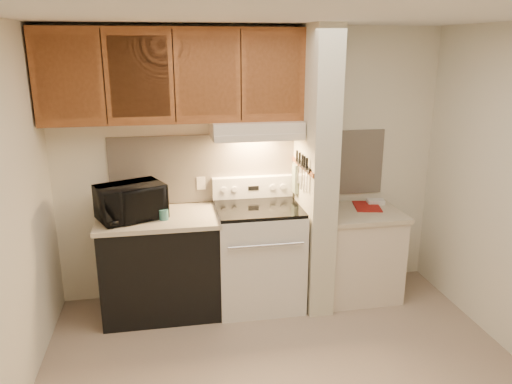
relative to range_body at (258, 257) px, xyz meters
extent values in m
plane|color=tan|center=(0.00, -1.16, -0.46)|extent=(3.60, 3.60, 0.00)
plane|color=white|center=(0.00, -1.16, 2.04)|extent=(3.60, 3.60, 0.00)
cube|color=white|center=(0.00, 0.34, 0.79)|extent=(3.60, 2.50, 0.02)
cube|color=beige|center=(0.00, 0.33, 0.78)|extent=(2.60, 0.02, 0.63)
cube|color=silver|center=(0.00, 0.00, 0.00)|extent=(0.76, 0.65, 0.92)
cube|color=black|center=(0.00, -0.32, 0.04)|extent=(0.50, 0.01, 0.30)
cylinder|color=silver|center=(0.00, -0.35, 0.26)|extent=(0.65, 0.02, 0.02)
cube|color=black|center=(0.00, 0.00, 0.48)|extent=(0.74, 0.64, 0.03)
cube|color=silver|center=(0.00, 0.28, 0.59)|extent=(0.76, 0.08, 0.20)
cube|color=black|center=(0.00, 0.24, 0.59)|extent=(0.10, 0.01, 0.04)
cylinder|color=silver|center=(-0.28, 0.24, 0.59)|extent=(0.05, 0.02, 0.05)
cylinder|color=silver|center=(-0.18, 0.24, 0.59)|extent=(0.05, 0.02, 0.05)
cylinder|color=silver|center=(0.18, 0.24, 0.59)|extent=(0.05, 0.02, 0.05)
cylinder|color=silver|center=(0.28, 0.24, 0.59)|extent=(0.05, 0.02, 0.05)
cube|color=black|center=(-0.88, 0.01, -0.03)|extent=(1.00, 0.63, 0.87)
cube|color=beige|center=(-0.88, 0.01, 0.43)|extent=(1.04, 0.67, 0.04)
cube|color=black|center=(-1.05, 0.21, 0.46)|extent=(0.21, 0.07, 0.01)
cylinder|color=#346F6F|center=(-0.83, -0.09, 0.49)|extent=(0.10, 0.10, 0.09)
cube|color=beige|center=(-0.48, 0.32, 0.64)|extent=(0.08, 0.01, 0.12)
imported|color=black|center=(-1.10, -0.01, 0.60)|extent=(0.64, 0.55, 0.30)
cube|color=beige|center=(0.51, -0.01, 0.79)|extent=(0.22, 0.70, 2.50)
cube|color=brown|center=(0.39, -0.01, 0.84)|extent=(0.01, 0.70, 0.04)
cube|color=black|center=(0.39, -0.06, 0.86)|extent=(0.02, 0.42, 0.04)
cube|color=silver|center=(0.38, -0.21, 0.76)|extent=(0.01, 0.03, 0.16)
cylinder|color=black|center=(0.38, -0.21, 0.91)|extent=(0.02, 0.02, 0.10)
cube|color=silver|center=(0.38, -0.13, 0.75)|extent=(0.01, 0.04, 0.18)
cylinder|color=black|center=(0.38, -0.13, 0.91)|extent=(0.02, 0.02, 0.10)
cube|color=silver|center=(0.38, -0.05, 0.74)|extent=(0.01, 0.04, 0.20)
cylinder|color=black|center=(0.38, -0.07, 0.91)|extent=(0.02, 0.02, 0.10)
cube|color=silver|center=(0.38, 0.01, 0.76)|extent=(0.01, 0.04, 0.16)
cylinder|color=black|center=(0.38, 0.02, 0.91)|extent=(0.02, 0.02, 0.10)
cube|color=silver|center=(0.38, 0.10, 0.75)|extent=(0.01, 0.04, 0.18)
cylinder|color=black|center=(0.38, 0.11, 0.91)|extent=(0.02, 0.02, 0.10)
cube|color=gray|center=(0.38, 0.17, 0.68)|extent=(0.03, 0.11, 0.27)
cube|color=beige|center=(0.97, -0.01, -0.06)|extent=(0.70, 0.60, 0.81)
cube|color=beige|center=(0.97, -0.01, 0.37)|extent=(0.74, 0.64, 0.04)
cube|color=maroon|center=(1.07, 0.09, 0.40)|extent=(0.30, 0.36, 0.01)
cube|color=white|center=(1.19, 0.17, 0.41)|extent=(0.18, 0.13, 0.04)
cube|color=beige|center=(0.00, 0.12, 1.17)|extent=(0.78, 0.44, 0.15)
cube|color=beige|center=(0.00, -0.08, 1.12)|extent=(0.78, 0.04, 0.06)
cube|color=brown|center=(-0.69, 0.17, 1.62)|extent=(2.18, 0.33, 0.77)
cube|color=brown|center=(-1.51, 0.01, 1.62)|extent=(0.46, 0.01, 0.63)
cube|color=black|center=(-1.23, 0.01, 1.62)|extent=(0.01, 0.01, 0.73)
cube|color=brown|center=(-0.96, 0.01, 1.62)|extent=(0.46, 0.01, 0.63)
cube|color=black|center=(-0.69, 0.01, 1.62)|extent=(0.01, 0.01, 0.73)
cube|color=brown|center=(-0.42, 0.01, 1.62)|extent=(0.46, 0.01, 0.63)
cube|color=black|center=(-0.14, 0.01, 1.62)|extent=(0.01, 0.01, 0.73)
cube|color=brown|center=(0.13, 0.01, 1.62)|extent=(0.46, 0.01, 0.63)
camera|label=1|loc=(-0.78, -4.15, 1.87)|focal=35.00mm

